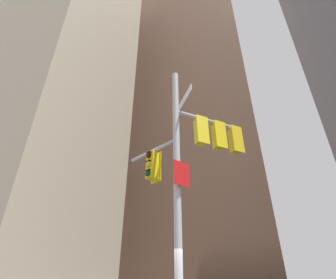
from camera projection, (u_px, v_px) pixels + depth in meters
The scene contains 3 objects.
building_tower_left at pixel (54, 63), 27.01m from camera, with size 12.40×12.40×43.46m, color tan.
building_mid_block at pixel (197, 119), 43.28m from camera, with size 15.92×15.92×52.40m, color brown.
signal_pole_assembly at pixel (191, 160), 9.17m from camera, with size 4.32×2.34×8.98m.
Camera 1 is at (1.78, -7.63, 1.36)m, focal length 28.61 mm.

